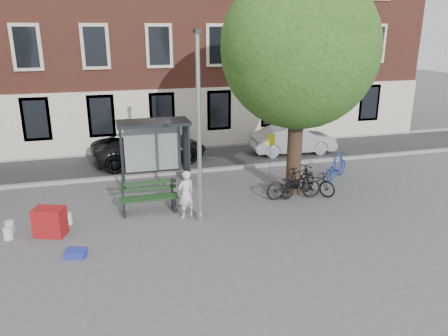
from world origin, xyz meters
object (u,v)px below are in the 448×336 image
bike_a (294,185)px  bike_c (312,181)px  bench (149,199)px  bus_shelter (163,137)px  bike_d (299,181)px  car_dark (150,147)px  notice_sign (270,147)px  lamppost (199,139)px  bike_b (337,166)px  red_stand (50,222)px  car_silver (293,140)px  painter (186,194)px

bike_a → bike_c: 0.99m
bench → bus_shelter: bearing=72.8°
bike_d → car_dark: 7.72m
bike_a → notice_sign: (-0.23, 1.89, 0.98)m
lamppost → bike_b: bearing=21.6°
lamppost → bus_shelter: 4.24m
bike_c → red_stand: size_ratio=2.18×
notice_sign → bike_c: bearing=-40.1°
bike_d → notice_sign: notice_sign is taller
bus_shelter → bike_d: bus_shelter is taller
car_silver → red_stand: 12.87m
car_dark → car_silver: car_dark is taller
bike_d → red_stand: bearing=69.6°
lamppost → car_silver: size_ratio=1.42×
bus_shelter → bike_a: bearing=-36.0°
lamppost → bike_a: lamppost is taller
bike_c → lamppost: bearing=161.1°
bike_b → car_silver: car_silver is taller
car_dark → bike_b: bearing=-129.4°
bike_c → red_stand: bike_c is taller
bike_d → notice_sign: bearing=-8.7°
bench → bike_c: bench is taller
bike_a → bus_shelter: bearing=58.3°
bike_b → bike_d: size_ratio=0.93×
bench → car_dark: bearing=84.4°
car_dark → bench: bearing=165.3°
painter → bike_b: size_ratio=0.90×
painter → car_silver: painter is taller
painter → bench: painter is taller
lamppost → car_dark: (-0.88, 7.09, -2.04)m
car_dark → red_stand: (-3.84, -6.98, -0.29)m
bench → car_dark: (0.70, 5.92, 0.27)m
bike_a → bike_c: (0.93, 0.33, -0.04)m
car_dark → red_stand: size_ratio=5.94×
lamppost → bike_b: lamppost is taller
bike_d → red_stand: size_ratio=2.19×
bus_shelter → bike_c: bus_shelter is taller
bike_a → bike_c: bearing=-66.4°
car_silver → notice_sign: size_ratio=2.07×
painter → bike_c: size_ratio=0.84×
lamppost → red_stand: lamppost is taller
painter → red_stand: painter is taller
lamppost → bike_d: lamppost is taller
lamppost → painter: bearing=139.2°
bike_a → car_dark: 7.73m
bus_shelter → red_stand: bearing=-135.8°
bike_d → red_stand: bike_d is taller
bike_a → painter: bearing=102.1°
painter → bike_a: painter is taller
bike_d → car_silver: bearing=-49.2°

